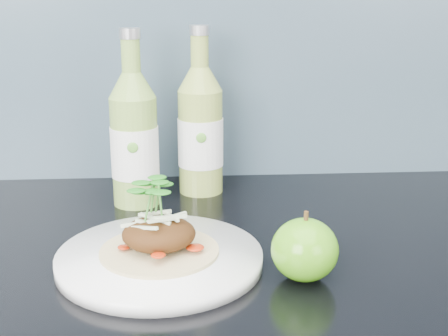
{
  "coord_description": "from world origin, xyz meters",
  "views": [
    {
      "loc": [
        -0.03,
        0.96,
        1.23
      ],
      "look_at": [
        0.02,
        1.7,
        1.0
      ],
      "focal_mm": 50.0,
      "sensor_mm": 36.0,
      "label": 1
    }
  ],
  "objects": [
    {
      "name": "dinner_plate",
      "position": [
        -0.06,
        1.64,
        0.91
      ],
      "size": [
        0.26,
        0.26,
        0.02
      ],
      "color": "white",
      "rests_on": "kitchen_counter"
    },
    {
      "name": "cider_bottle_right",
      "position": [
        -0.01,
        1.9,
        1.0
      ],
      "size": [
        0.08,
        0.08,
        0.26
      ],
      "rotation": [
        0.0,
        0.0,
        0.13
      ],
      "color": "#8FA545",
      "rests_on": "kitchen_counter"
    },
    {
      "name": "cider_bottle_left",
      "position": [
        -0.1,
        1.85,
        1.0
      ],
      "size": [
        0.09,
        0.09,
        0.26
      ],
      "rotation": [
        0.0,
        0.0,
        0.36
      ],
      "color": "#7DA544",
      "rests_on": "kitchen_counter"
    },
    {
      "name": "pork_taco",
      "position": [
        -0.06,
        1.64,
        0.94
      ],
      "size": [
        0.14,
        0.14,
        0.09
      ],
      "color": "tan",
      "rests_on": "dinner_plate"
    },
    {
      "name": "green_apple",
      "position": [
        0.1,
        1.59,
        0.94
      ],
      "size": [
        0.1,
        0.1,
        0.08
      ],
      "rotation": [
        0.0,
        0.0,
        0.32
      ],
      "color": "#3C8D0F",
      "rests_on": "kitchen_counter"
    }
  ]
}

